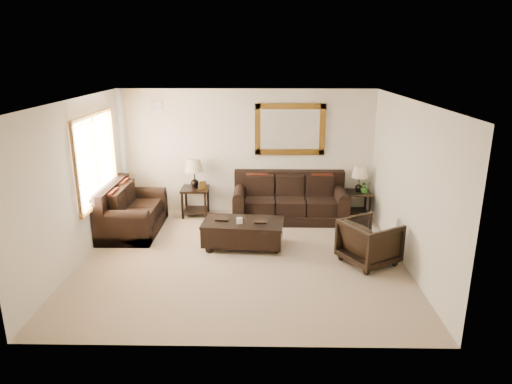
{
  "coord_description": "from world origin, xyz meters",
  "views": [
    {
      "loc": [
        0.37,
        -7.24,
        3.4
      ],
      "look_at": [
        0.24,
        0.6,
        1.02
      ],
      "focal_mm": 32.0,
      "sensor_mm": 36.0,
      "label": 1
    }
  ],
  "objects_px": {
    "loveseat": "(130,214)",
    "end_table_right": "(359,184)",
    "sofa": "(290,202)",
    "end_table_left": "(195,179)",
    "coffee_table": "(243,231)",
    "armchair": "(370,240)"
  },
  "relations": [
    {
      "from": "sofa",
      "to": "armchair",
      "type": "height_order",
      "value": "sofa"
    },
    {
      "from": "end_table_left",
      "to": "coffee_table",
      "type": "distance_m",
      "value": 2.08
    },
    {
      "from": "sofa",
      "to": "coffee_table",
      "type": "relative_size",
      "value": 1.58
    },
    {
      "from": "sofa",
      "to": "coffee_table",
      "type": "distance_m",
      "value": 1.8
    },
    {
      "from": "loveseat",
      "to": "armchair",
      "type": "bearing_deg",
      "value": -107.38
    },
    {
      "from": "end_table_right",
      "to": "armchair",
      "type": "bearing_deg",
      "value": -96.55
    },
    {
      "from": "sofa",
      "to": "end_table_right",
      "type": "xyz_separation_m",
      "value": [
        1.49,
        0.18,
        0.37
      ]
    },
    {
      "from": "loveseat",
      "to": "end_table_left",
      "type": "xyz_separation_m",
      "value": [
        1.17,
        0.93,
        0.47
      ]
    },
    {
      "from": "end_table_right",
      "to": "end_table_left",
      "type": "bearing_deg",
      "value": -179.41
    },
    {
      "from": "sofa",
      "to": "end_table_right",
      "type": "height_order",
      "value": "end_table_right"
    },
    {
      "from": "end_table_left",
      "to": "end_table_right",
      "type": "bearing_deg",
      "value": 0.59
    },
    {
      "from": "sofa",
      "to": "armchair",
      "type": "distance_m",
      "value": 2.5
    },
    {
      "from": "loveseat",
      "to": "end_table_right",
      "type": "distance_m",
      "value": 4.82
    },
    {
      "from": "loveseat",
      "to": "end_table_left",
      "type": "bearing_deg",
      "value": -51.47
    },
    {
      "from": "loveseat",
      "to": "end_table_right",
      "type": "xyz_separation_m",
      "value": [
        4.7,
        0.97,
        0.36
      ]
    },
    {
      "from": "end_table_right",
      "to": "loveseat",
      "type": "bearing_deg",
      "value": -168.36
    },
    {
      "from": "sofa",
      "to": "coffee_table",
      "type": "bearing_deg",
      "value": -121.19
    },
    {
      "from": "sofa",
      "to": "end_table_right",
      "type": "distance_m",
      "value": 1.55
    },
    {
      "from": "coffee_table",
      "to": "armchair",
      "type": "bearing_deg",
      "value": -11.57
    },
    {
      "from": "loveseat",
      "to": "end_table_right",
      "type": "height_order",
      "value": "end_table_right"
    },
    {
      "from": "end_table_right",
      "to": "armchair",
      "type": "distance_m",
      "value": 2.39
    },
    {
      "from": "loveseat",
      "to": "armchair",
      "type": "distance_m",
      "value": 4.65
    }
  ]
}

